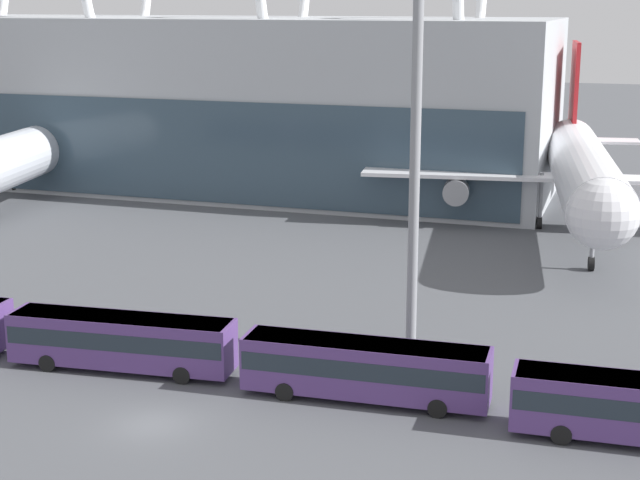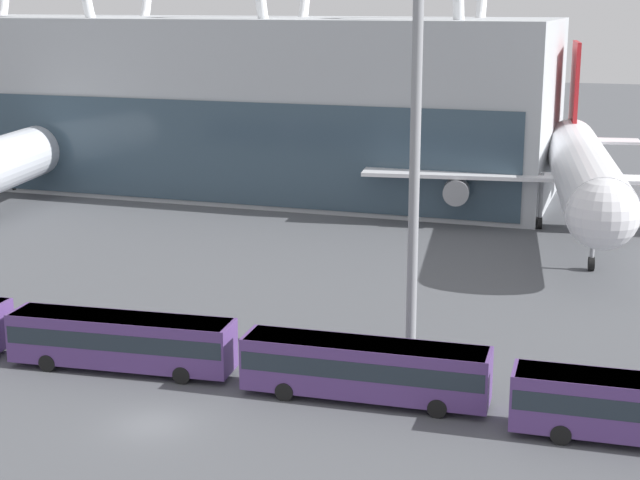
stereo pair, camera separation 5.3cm
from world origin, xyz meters
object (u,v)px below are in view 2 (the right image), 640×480
(airliner_at_gate_near, at_px, (39,150))
(shuttle_bus_2, at_px, (121,339))
(airliner_at_gate_far, at_px, (582,170))
(shuttle_bus_3, at_px, (365,367))
(floodlight_mast, at_px, (417,78))

(airliner_at_gate_near, bearing_deg, shuttle_bus_2, 27.98)
(airliner_at_gate_near, height_order, airliner_at_gate_far, airliner_at_gate_far)
(airliner_at_gate_near, distance_m, shuttle_bus_2, 55.52)
(shuttle_bus_2, relative_size, shuttle_bus_3, 1.00)
(airliner_at_gate_far, relative_size, floodlight_mast, 1.53)
(airliner_at_gate_near, relative_size, shuttle_bus_2, 2.82)
(airliner_at_gate_far, xyz_separation_m, shuttle_bus_2, (-22.11, -43.40, -3.90))
(shuttle_bus_2, relative_size, floodlight_mast, 0.49)
(airliner_at_gate_far, height_order, floodlight_mast, floodlight_mast)
(shuttle_bus_3, relative_size, floodlight_mast, 0.48)
(airliner_at_gate_near, distance_m, airliner_at_gate_far, 56.76)
(airliner_at_gate_near, relative_size, airliner_at_gate_far, 0.89)
(airliner_at_gate_near, bearing_deg, floodlight_mast, 43.85)
(airliner_at_gate_near, xyz_separation_m, floodlight_mast, (49.59, -35.32, 11.48))
(airliner_at_gate_near, height_order, floodlight_mast, floodlight_mast)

